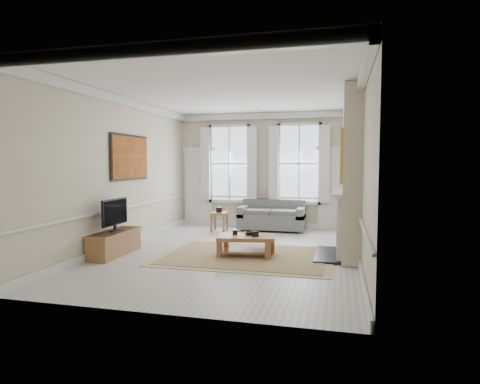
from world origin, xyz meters
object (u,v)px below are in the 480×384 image
(side_table, at_px, (219,216))
(coffee_table, at_px, (246,239))
(sofa, at_px, (272,218))
(tv_stand, at_px, (115,243))

(side_table, relative_size, coffee_table, 0.43)
(sofa, height_order, coffee_table, sofa)
(side_table, height_order, tv_stand, side_table)
(sofa, xyz_separation_m, tv_stand, (-2.68, -3.91, -0.11))
(sofa, height_order, side_table, sofa)
(sofa, bearing_deg, coffee_table, -89.79)
(coffee_table, bearing_deg, side_table, 108.08)
(side_table, height_order, coffee_table, side_table)
(sofa, relative_size, coffee_table, 1.50)
(sofa, relative_size, side_table, 3.49)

